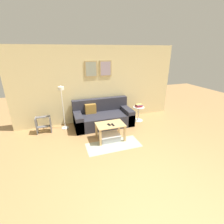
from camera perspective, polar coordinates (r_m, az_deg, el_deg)
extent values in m
plane|color=tan|center=(3.27, 13.66, -27.24)|extent=(16.00, 16.00, 0.00)
cube|color=beige|center=(5.63, -4.89, 9.41)|extent=(5.60, 0.06, 2.55)
cube|color=tan|center=(5.45, -7.37, 14.77)|extent=(0.41, 0.02, 0.51)
cube|color=#939E8E|center=(5.44, -7.35, 14.76)|extent=(0.34, 0.01, 0.44)
cube|color=tan|center=(5.57, -2.28, 15.05)|extent=(0.41, 0.02, 0.51)
cube|color=#A393A8|center=(5.56, -2.25, 15.04)|extent=(0.34, 0.01, 0.44)
cube|color=#B2B79E|center=(4.47, 0.53, -11.52)|extent=(1.45, 0.63, 0.01)
cube|color=#2D2D38|center=(5.48, -3.03, -2.67)|extent=(1.92, 0.92, 0.41)
cube|color=#2D2D38|center=(5.65, -4.12, 2.67)|extent=(1.92, 0.20, 0.44)
cube|color=#2D2D38|center=(5.31, -11.79, -3.21)|extent=(0.24, 0.92, 0.53)
cube|color=#2D2D38|center=(5.72, 5.07, -1.01)|extent=(0.24, 0.92, 0.53)
cube|color=#A87A33|center=(5.43, -7.55, 1.11)|extent=(0.36, 0.14, 0.32)
cube|color=tan|center=(4.52, -0.61, -4.38)|extent=(0.78, 0.53, 0.02)
cube|color=tan|center=(4.35, -4.11, -9.07)|extent=(0.06, 0.06, 0.46)
cube|color=tan|center=(4.55, 4.54, -7.62)|extent=(0.06, 0.06, 0.46)
cube|color=tan|center=(4.74, -5.53, -6.45)|extent=(0.06, 0.06, 0.46)
cube|color=tan|center=(4.92, 2.48, -5.24)|extent=(0.06, 0.06, 0.46)
cube|color=#9EA3A8|center=(4.65, -0.86, -8.90)|extent=(0.54, 0.38, 0.17)
cube|color=silver|center=(4.61, -0.87, -7.88)|extent=(0.56, 0.40, 0.02)
cylinder|color=white|center=(5.57, -16.10, -5.34)|extent=(0.23, 0.23, 0.02)
cylinder|color=white|center=(5.30, -16.86, 1.50)|extent=(0.03, 0.03, 1.39)
cylinder|color=white|center=(5.01, -17.64, 8.59)|extent=(0.02, 0.23, 0.02)
cylinder|color=white|center=(4.90, -17.54, 7.98)|extent=(0.17, 0.17, 0.09)
cylinder|color=silver|center=(5.98, 9.10, -2.87)|extent=(0.34, 0.34, 0.01)
cylinder|color=silver|center=(5.88, 9.24, -0.65)|extent=(0.04, 0.04, 0.48)
cylinder|color=silver|center=(5.79, 9.39, 1.65)|extent=(0.40, 0.40, 0.02)
cube|color=#B73333|center=(5.81, 9.44, 1.92)|extent=(0.19, 0.16, 0.02)
cube|color=#B73333|center=(5.80, 9.39, 2.09)|extent=(0.23, 0.18, 0.02)
cube|color=#B73333|center=(5.80, 9.44, 2.25)|extent=(0.22, 0.13, 0.02)
cube|color=#8C4C93|center=(5.81, 9.50, 2.45)|extent=(0.22, 0.19, 0.02)
cube|color=#D8C666|center=(5.79, 9.49, 2.64)|extent=(0.22, 0.13, 0.03)
cube|color=black|center=(4.45, 0.30, -4.50)|extent=(0.05, 0.15, 0.02)
cube|color=black|center=(4.47, -1.07, -4.45)|extent=(0.09, 0.15, 0.01)
cube|color=slate|center=(5.45, -24.98, -4.37)|extent=(0.03, 0.29, 0.50)
cube|color=slate|center=(5.41, -20.77, -3.90)|extent=(0.03, 0.29, 0.50)
cube|color=slate|center=(5.40, -22.85, -4.74)|extent=(0.37, 0.13, 0.02)
cube|color=slate|center=(5.38, -23.22, -1.59)|extent=(0.37, 0.13, 0.02)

